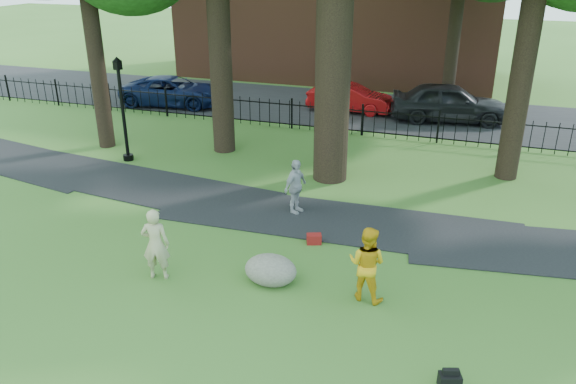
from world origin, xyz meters
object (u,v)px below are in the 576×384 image
at_px(boulder, 271,268).
at_px(red_sedan, 350,98).
at_px(man, 367,264).
at_px(woman, 156,244).
at_px(lamppost, 123,111).

distance_m(boulder, red_sedan, 15.13).
height_order(man, boulder, man).
relative_size(man, red_sedan, 0.43).
bearing_deg(boulder, man, 1.10).
xyz_separation_m(woman, lamppost, (-5.18, 6.59, 0.94)).
distance_m(woman, boulder, 2.63).
relative_size(man, lamppost, 0.46).
xyz_separation_m(woman, red_sedan, (0.81, 15.70, -0.21)).
height_order(boulder, lamppost, lamppost).
xyz_separation_m(woman, man, (4.65, 0.71, -0.01)).
distance_m(man, lamppost, 11.50).
distance_m(woman, man, 4.70).
height_order(boulder, red_sedan, red_sedan).
distance_m(man, red_sedan, 15.48).
bearing_deg(woman, boulder, 178.08).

